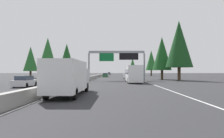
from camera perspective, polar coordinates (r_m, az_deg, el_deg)
ground_plane at (r=64.01m, az=-4.02°, el=-2.52°), size 320.00×320.00×0.00m
median_barrier at (r=83.95m, az=-3.01°, el=-1.77°), size 180.00×0.56×0.90m
shoulder_stripe_right at (r=73.99m, az=5.61°, el=-2.26°), size 160.00×0.16×0.01m
shoulder_stripe_median at (r=73.95m, az=-3.14°, el=-2.26°), size 160.00×0.16×0.01m
sign_gantry_overhead at (r=43.68m, az=1.55°, el=3.52°), size 0.50×12.68×6.62m
box_truck_far_left at (r=17.41m, az=-12.34°, el=-2.19°), size 8.50×2.40×2.95m
bus_mid_right at (r=38.12m, az=6.06°, el=-1.20°), size 11.50×2.55×3.10m
minivan_far_right at (r=52.97m, az=4.51°, el=-1.88°), size 5.00×1.95×1.69m
sedan_mid_center at (r=114.84m, az=-0.83°, el=-1.35°), size 4.40×1.80×1.47m
sedan_near_center at (r=70.44m, az=-1.96°, el=-1.79°), size 4.40×1.80×1.47m
oncoming_near at (r=28.86m, az=-23.94°, el=-3.38°), size 4.40×1.80×1.47m
oncoming_far at (r=63.44m, az=-9.94°, el=-1.70°), size 5.60×2.00×1.86m
conifer_right_near at (r=47.03m, az=18.86°, el=6.89°), size 5.96×5.96×13.54m
conifer_right_mid at (r=51.38m, az=14.29°, el=4.38°), size 4.76×4.76×10.82m
conifer_right_far at (r=90.58m, az=11.31°, el=2.48°), size 5.08×5.08×11.53m
conifer_right_distant at (r=112.23m, az=5.99°, el=1.27°), size 4.23×4.23×9.60m
conifer_left_near at (r=65.84m, az=-22.54°, el=2.74°), size 4.29×4.29×9.75m
conifer_left_mid at (r=74.51m, az=-18.14°, el=4.42°), size 6.24×6.24×14.19m
conifer_left_far at (r=82.78m, az=-13.00°, el=3.58°), size 5.92×5.92×13.44m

